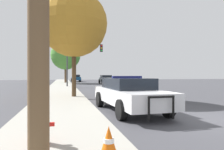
# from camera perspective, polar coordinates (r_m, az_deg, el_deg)

# --- Properties ---
(ground_plane) EXTENTS (110.00, 110.00, 0.00)m
(ground_plane) POSITION_cam_1_polar(r_m,az_deg,el_deg) (8.55, 23.69, -10.34)
(ground_plane) COLOR #3D3D42
(sidewalk_left) EXTENTS (3.00, 110.00, 0.13)m
(sidewalk_left) POSITION_cam_1_polar(r_m,az_deg,el_deg) (6.93, -13.62, -12.29)
(sidewalk_left) COLOR #99968C
(sidewalk_left) RESTS_ON ground_plane
(police_car) EXTENTS (2.27, 5.43, 1.49)m
(police_car) POSITION_cam_1_polar(r_m,az_deg,el_deg) (9.29, 4.37, -4.75)
(police_car) COLOR white
(police_car) RESTS_ON ground_plane
(fire_hydrant) EXTENTS (0.54, 0.24, 0.77)m
(fire_hydrant) POSITION_cam_1_polar(r_m,az_deg,el_deg) (4.89, -17.99, -11.87)
(fire_hydrant) COLOR red
(fire_hydrant) RESTS_ON sidewalk_left
(traffic_light) EXTENTS (4.33, 0.35, 5.21)m
(traffic_light) POSITION_cam_1_polar(r_m,az_deg,el_deg) (26.51, -7.91, 5.17)
(traffic_light) COLOR #424247
(traffic_light) RESTS_ON sidewalk_left
(car_background_distant) EXTENTS (1.93, 4.70, 1.46)m
(car_background_distant) POSITION_cam_1_polar(r_m,az_deg,el_deg) (45.62, -9.42, -0.76)
(car_background_distant) COLOR navy
(car_background_distant) RESTS_ON ground_plane
(car_background_oncoming) EXTENTS (2.07, 4.02, 1.40)m
(car_background_oncoming) POSITION_cam_1_polar(r_m,az_deg,el_deg) (36.08, -1.57, -1.07)
(car_background_oncoming) COLOR slate
(car_background_oncoming) RESTS_ON ground_plane
(tree_sidewalk_near) EXTENTS (4.32, 4.32, 6.87)m
(tree_sidewalk_near) POSITION_cam_1_polar(r_m,az_deg,el_deg) (14.68, -9.92, 13.06)
(tree_sidewalk_near) COLOR #4C3823
(tree_sidewalk_near) RESTS_ON sidewalk_left
(tree_sidewalk_far) EXTENTS (5.05, 5.05, 7.26)m
(tree_sidewalk_far) POSITION_cam_1_polar(r_m,az_deg,el_deg) (38.37, -12.01, 5.13)
(tree_sidewalk_far) COLOR brown
(tree_sidewalk_far) RESTS_ON sidewalk_left
(traffic_cone) EXTENTS (0.34, 0.34, 0.55)m
(traffic_cone) POSITION_cam_1_polar(r_m,az_deg,el_deg) (3.89, -0.87, -17.12)
(traffic_cone) COLOR orange
(traffic_cone) RESTS_ON sidewalk_left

